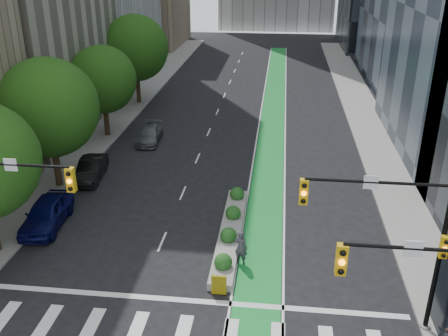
% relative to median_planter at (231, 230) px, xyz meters
% --- Properties ---
extents(ground, '(160.00, 160.00, 0.00)m').
position_rel_median_planter_xyz_m(ground, '(-1.20, -7.04, -0.37)').
color(ground, black).
rests_on(ground, ground).
extents(sidewalk_left, '(3.60, 90.00, 0.15)m').
position_rel_median_planter_xyz_m(sidewalk_left, '(-13.00, 17.96, -0.30)').
color(sidewalk_left, gray).
rests_on(sidewalk_left, ground).
extents(sidewalk_right, '(3.60, 90.00, 0.15)m').
position_rel_median_planter_xyz_m(sidewalk_right, '(10.60, 17.96, -0.30)').
color(sidewalk_right, gray).
rests_on(sidewalk_right, ground).
extents(bike_lane_paint, '(2.20, 70.00, 0.01)m').
position_rel_median_planter_xyz_m(bike_lane_paint, '(1.80, 22.96, -0.37)').
color(bike_lane_paint, '#198D34').
rests_on(bike_lane_paint, ground).
extents(tree_mid, '(6.40, 6.40, 8.78)m').
position_rel_median_planter_xyz_m(tree_mid, '(-12.20, 4.96, 5.20)').
color(tree_mid, black).
rests_on(tree_mid, ground).
extents(tree_midfar, '(5.60, 5.60, 7.76)m').
position_rel_median_planter_xyz_m(tree_midfar, '(-12.20, 14.96, 4.57)').
color(tree_midfar, black).
rests_on(tree_midfar, ground).
extents(tree_far, '(6.60, 6.60, 9.00)m').
position_rel_median_planter_xyz_m(tree_far, '(-12.20, 24.96, 5.32)').
color(tree_far, black).
rests_on(tree_far, ground).
extents(signal_right, '(5.82, 0.51, 7.20)m').
position_rel_median_planter_xyz_m(signal_right, '(7.47, -6.57, 4.43)').
color(signal_right, black).
rests_on(signal_right, ground).
extents(signal_far_right, '(4.82, 0.51, 7.20)m').
position_rel_median_planter_xyz_m(signal_far_right, '(7.78, -11.07, 4.38)').
color(signal_far_right, black).
rests_on(signal_far_right, ground).
extents(median_planter, '(1.20, 10.26, 1.10)m').
position_rel_median_planter_xyz_m(median_planter, '(0.00, 0.00, 0.00)').
color(median_planter, gray).
rests_on(median_planter, ground).
extents(cyclist, '(0.82, 0.67, 1.93)m').
position_rel_median_planter_xyz_m(cyclist, '(0.80, -2.59, 0.59)').
color(cyclist, '#3C3843').
rests_on(cyclist, ground).
extents(parked_car_left_near, '(2.35, 5.06, 1.68)m').
position_rel_median_planter_xyz_m(parked_car_left_near, '(-10.70, -0.11, 0.47)').
color(parked_car_left_near, '#0C0F4C').
rests_on(parked_car_left_near, ground).
extents(parked_car_left_mid, '(2.00, 4.53, 1.45)m').
position_rel_median_planter_xyz_m(parked_car_left_mid, '(-10.50, 6.50, 0.35)').
color(parked_car_left_mid, black).
rests_on(parked_car_left_mid, ground).
extents(parked_car_left_far, '(2.03, 4.48, 1.27)m').
position_rel_median_planter_xyz_m(parked_car_left_far, '(-8.27, 14.11, 0.26)').
color(parked_car_left_far, '#56585B').
rests_on(parked_car_left_far, ground).
extents(pedestrian_near, '(0.79, 0.90, 1.55)m').
position_rel_median_planter_xyz_m(pedestrian_near, '(10.07, -4.78, 0.55)').
color(pedestrian_near, gray).
rests_on(pedestrian_near, sidewalk_right).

